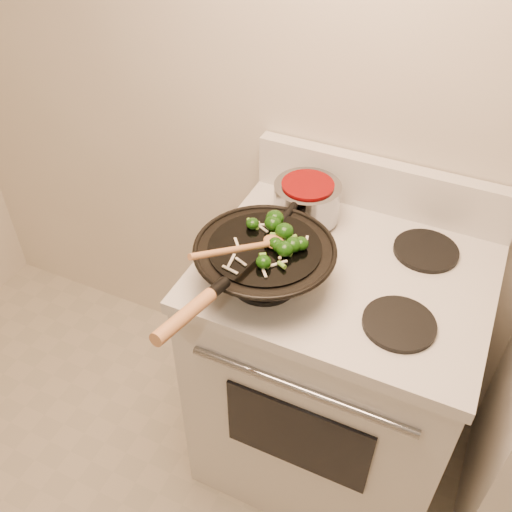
% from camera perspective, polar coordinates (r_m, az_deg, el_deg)
% --- Properties ---
extents(stove, '(0.78, 0.67, 1.08)m').
position_cam_1_polar(stove, '(1.90, 7.69, -11.06)').
color(stove, silver).
rests_on(stove, ground).
extents(wok, '(0.36, 0.60, 0.19)m').
position_cam_1_polar(wok, '(1.45, 0.78, -0.64)').
color(wok, black).
rests_on(wok, stove).
extents(stirfry, '(0.19, 0.24, 0.04)m').
position_cam_1_polar(stirfry, '(1.43, 2.32, 1.97)').
color(stirfry, '#113909').
rests_on(stirfry, wok).
extents(wooden_spoon, '(0.15, 0.27, 0.11)m').
position_cam_1_polar(wooden_spoon, '(1.37, -0.45, 0.98)').
color(wooden_spoon, '#B87748').
rests_on(wooden_spoon, wok).
extents(saucepan, '(0.20, 0.32, 0.11)m').
position_cam_1_polar(saucepan, '(1.67, 5.07, 5.56)').
color(saucepan, gray).
rests_on(saucepan, stove).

